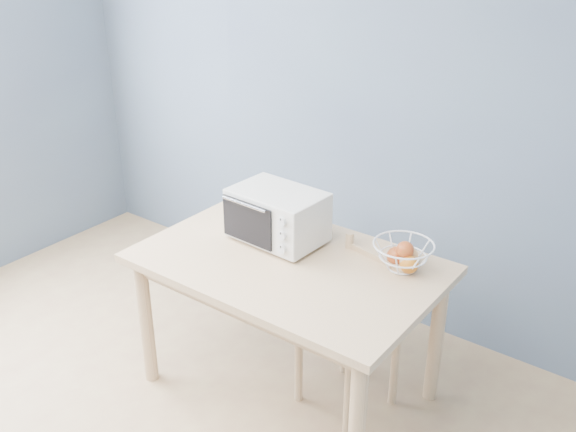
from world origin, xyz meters
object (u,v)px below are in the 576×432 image
Objects in this scene: dining_table at (288,279)px; toaster_oven at (275,214)px; dining_chair at (354,331)px; fruit_basket at (404,255)px.

toaster_oven is at bearing 143.99° from dining_table.
dining_chair is at bearing 1.97° from toaster_oven.
toaster_oven is (-0.18, 0.13, 0.24)m from dining_table.
fruit_basket is at bearing 48.72° from dining_chair.
fruit_basket is 0.40× the size of dining_chair.
fruit_basket is at bearing 28.28° from dining_table.
dining_table is 3.02× the size of toaster_oven.
fruit_basket reaches higher than dining_chair.
dining_table is 0.33m from toaster_oven.
fruit_basket reaches higher than dining_table.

